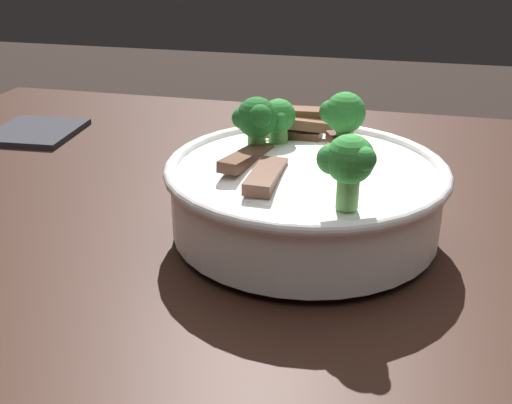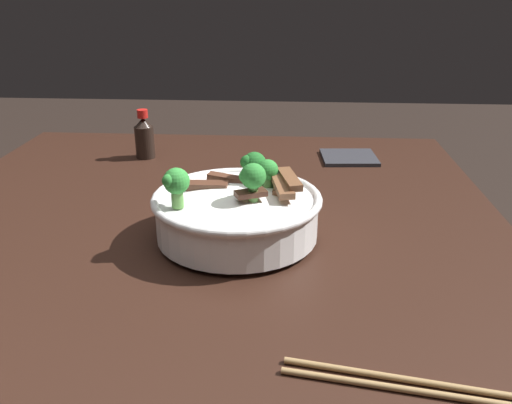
{
  "view_description": "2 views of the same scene",
  "coord_description": "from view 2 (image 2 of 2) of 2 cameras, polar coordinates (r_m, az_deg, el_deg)",
  "views": [
    {
      "loc": [
        -0.02,
        0.45,
        1.1
      ],
      "look_at": [
        0.1,
        -0.05,
        0.87
      ],
      "focal_mm": 43.48,
      "sensor_mm": 36.0,
      "label": 1
    },
    {
      "loc": [
        -0.69,
        -0.14,
        1.2
      ],
      "look_at": [
        0.03,
        -0.1,
        0.9
      ],
      "focal_mm": 37.65,
      "sensor_mm": 36.0,
      "label": 2
    }
  ],
  "objects": [
    {
      "name": "dining_table",
      "position": [
        0.86,
        -6.67,
        -12.65
      ],
      "size": [
        1.3,
        1.01,
        0.83
      ],
      "color": "black",
      "rests_on": "ground"
    },
    {
      "name": "soy_sauce_bottle",
      "position": [
        1.23,
        -11.78,
        6.77
      ],
      "size": [
        0.04,
        0.04,
        0.11
      ],
      "color": "black",
      "rests_on": "dining_table"
    },
    {
      "name": "rice_bowl",
      "position": [
        0.81,
        -2.02,
        -0.84
      ],
      "size": [
        0.26,
        0.26,
        0.13
      ],
      "color": "white",
      "rests_on": "dining_table"
    },
    {
      "name": "folded_napkin",
      "position": [
        1.22,
        9.85,
        4.69
      ],
      "size": [
        0.12,
        0.13,
        0.01
      ],
      "primitive_type": "cube",
      "rotation": [
        0.0,
        0.0,
        0.07
      ],
      "color": "#28282D",
      "rests_on": "dining_table"
    },
    {
      "name": "chopsticks_pair",
      "position": [
        0.58,
        15.08,
        -18.13
      ],
      "size": [
        0.06,
        0.24,
        0.01
      ],
      "color": "#9E7A4C",
      "rests_on": "dining_table"
    }
  ]
}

